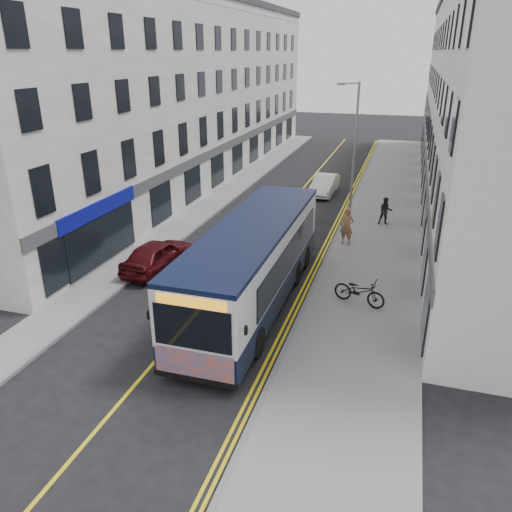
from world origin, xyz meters
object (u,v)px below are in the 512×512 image
Objects in this scene: streetlamp at (353,147)px; city_bus at (253,262)px; pedestrian_far at (386,211)px; car_white at (325,185)px; bicycle at (359,291)px; pedestrian_near at (347,226)px; car_maroon at (158,255)px.

streetlamp is 13.00m from city_bus.
streetlamp reaches higher than pedestrian_far.
streetlamp is 1.89× the size of car_white.
city_bus is 17.66m from car_white.
streetlamp is at bearing -62.85° from car_white.
bicycle is 17.10m from car_white.
pedestrian_near is (2.72, 7.72, -0.78)m from city_bus.
pedestrian_far is at bearing 77.14° from pedestrian_near.
bicycle is at bearing -105.17° from pedestrian_far.
pedestrian_far is at bearing -23.45° from streetlamp.
streetlamp reaches higher than city_bus.
city_bus reaches higher than pedestrian_near.
car_maroon is (-5.20, -15.57, 0.04)m from car_white.
pedestrian_far is (0.36, 10.53, 0.25)m from bicycle.
pedestrian_near reaches higher than bicycle.
streetlamp is at bearing 107.21° from pedestrian_near.
city_bus is at bearing -124.35° from pedestrian_far.
streetlamp reaches higher than car_white.
car_maroon reaches higher than car_white.
pedestrian_far reaches higher than bicycle.
pedestrian_near is at bearing -127.58° from pedestrian_far.
bicycle is 1.09× the size of pedestrian_near.
pedestrian_far is 13.68m from car_maroon.
streetlamp is 4.92× the size of pedestrian_far.
car_maroon is (-5.33, 2.05, -1.15)m from city_bus.
pedestrian_far is at bearing 14.63° from bicycle.
city_bus is 2.75× the size of car_maroon.
car_white is (-4.25, 16.56, 0.01)m from bicycle.
pedestrian_far is at bearing 68.89° from city_bus.
pedestrian_near reaches higher than car_maroon.
streetlamp is 4.09× the size of pedestrian_near.
pedestrian_near is 4.25m from pedestrian_far.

